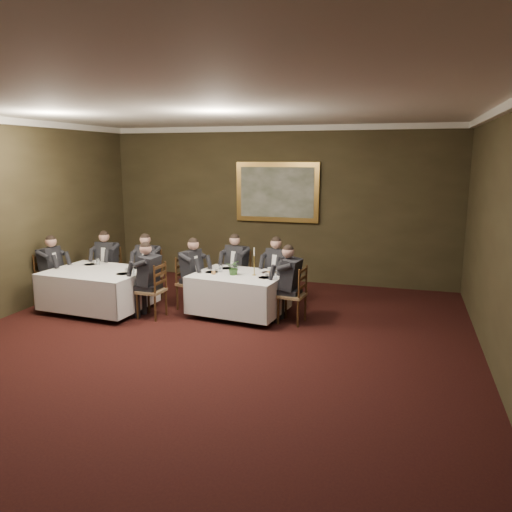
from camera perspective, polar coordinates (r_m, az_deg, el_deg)
The scene contains 27 objects.
ground at distance 7.19m, azimuth -7.67°, elevation -11.94°, with size 10.00×10.00×0.00m, color black.
ceiling at distance 6.65m, azimuth -8.49°, elevation 16.99°, with size 8.00×10.00×0.10m, color silver.
back_wall at distance 11.40m, azimuth 2.53°, elevation 5.84°, with size 8.00×0.10×3.50m, color #302918.
crown_molding at distance 6.65m, azimuth -8.47°, elevation 16.48°, with size 8.00×10.00×0.12m.
table_main at distance 9.00m, azimuth -1.94°, elevation -4.03°, with size 1.76×1.42×0.67m.
table_second at distance 9.73m, azimuth -17.52°, elevation -3.39°, with size 1.92×1.52×0.67m.
chair_main_backleft at distance 9.95m, azimuth -2.10°, elevation -3.54°, with size 0.54×0.52×1.00m.
diner_main_backleft at distance 9.88m, azimuth -2.14°, elevation -2.27°, with size 0.51×0.57×1.35m.
chair_main_backright at distance 9.61m, azimuth 2.56°, elevation -4.07°, with size 0.55×0.54×1.00m.
diner_main_backright at distance 9.55m, azimuth 2.53°, elevation -2.76°, with size 0.53×0.58×1.35m.
chair_main_endleft at distance 9.52m, azimuth -7.48°, elevation -4.31°, with size 0.51×0.52×1.00m.
diner_main_endleft at distance 9.46m, azimuth -7.46°, elevation -2.98°, with size 0.56×0.50×1.35m.
chair_main_endright at distance 8.67m, azimuth 4.19°, elevation -5.79°, with size 0.47×0.49×1.00m.
diner_main_endright at distance 8.61m, azimuth 4.13°, elevation -4.33°, with size 0.53×0.46×1.35m.
chair_sec_backleft at distance 10.78m, azimuth -16.42°, elevation -2.84°, with size 0.44×0.42×1.00m.
diner_sec_backleft at distance 10.72m, azimuth -16.52°, elevation -1.66°, with size 0.42×0.48×1.35m.
chair_sec_backright at distance 10.22m, azimuth -12.06°, elevation -3.38°, with size 0.45×0.43×1.00m.
diner_sec_backright at distance 10.16m, azimuth -12.14°, elevation -2.14°, with size 0.43×0.49×1.35m.
chair_sec_endright at distance 9.12m, azimuth -11.76°, elevation -5.15°, with size 0.44×0.46×1.00m.
diner_sec_endright at distance 9.06m, azimuth -11.88°, elevation -3.76°, with size 0.50×0.43×1.35m.
chair_sec_endleft at distance 10.52m, azimuth -22.40°, elevation -3.58°, with size 0.43×0.45×1.00m.
diner_sec_endleft at distance 10.46m, azimuth -22.44°, elevation -2.37°, with size 0.49×0.43×1.35m.
centerpiece at distance 8.85m, azimuth -2.52°, elevation -1.25°, with size 0.26×0.22×0.29m, color #2D5926.
candlestick at distance 8.81m, azimuth -0.21°, elevation -1.01°, with size 0.07×0.07×0.51m.
place_setting_table_main at distance 9.41m, azimuth -3.08°, elevation -1.20°, with size 0.33×0.31×0.14m.
place_setting_table_second at distance 10.24m, azimuth -18.12°, elevation -0.73°, with size 0.33×0.31×0.14m.
painting at distance 11.32m, azimuth 2.44°, elevation 7.30°, with size 1.91×0.09×1.34m.
Camera 1 is at (2.79, -6.00, 2.82)m, focal length 35.00 mm.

